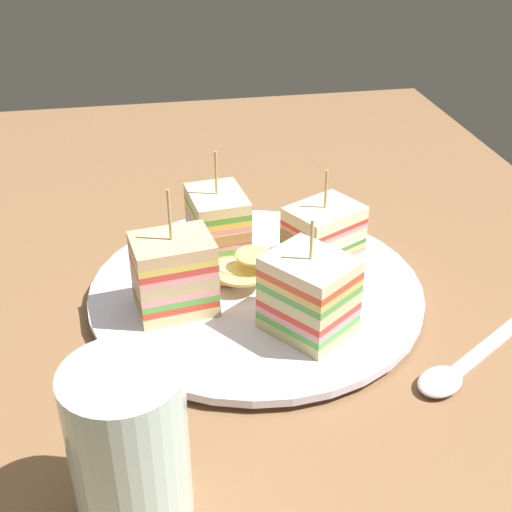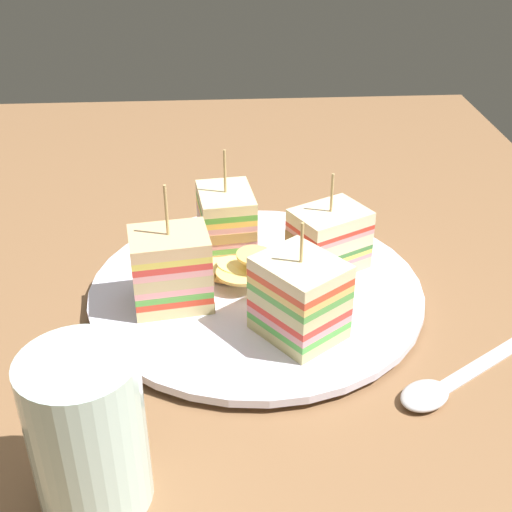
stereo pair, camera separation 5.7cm
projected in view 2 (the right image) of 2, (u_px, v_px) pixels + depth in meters
ground_plane at (256, 306)px, 59.66cm from camera, size 109.75×72.53×1.80cm
plate at (256, 291)px, 58.81cm from camera, size 28.53×28.53×1.26cm
sandwich_wedge_0 at (299, 298)px, 51.36cm from camera, size 8.10×7.88×9.61cm
sandwich_wedge_1 at (329, 239)px, 60.05cm from camera, size 7.07×7.72×8.97cm
sandwich_wedge_2 at (226, 220)px, 62.85cm from camera, size 6.79×5.51×9.75cm
sandwich_wedge_3 at (171, 269)px, 54.82cm from camera, size 5.67×6.89×10.66cm
chip_pile at (237, 267)px, 58.74cm from camera, size 7.21×6.53×2.95cm
spoon at (442, 386)px, 48.93cm from camera, size 10.25×14.30×1.00cm
drinking_glass at (89, 442)px, 38.93cm from camera, size 6.68×6.68×10.32cm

